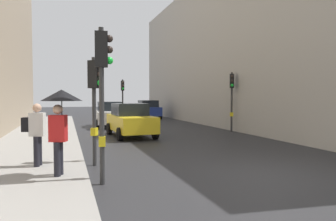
# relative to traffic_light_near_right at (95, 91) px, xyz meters

# --- Properties ---
(ground_plane) EXTENTS (120.00, 120.00, 0.00)m
(ground_plane) POSITION_rel_traffic_light_near_right_xyz_m (4.31, -2.56, -2.29)
(ground_plane) COLOR #28282B
(sidewalk_kerb) EXTENTS (3.48, 40.00, 0.16)m
(sidewalk_kerb) POSITION_rel_traffic_light_near_right_xyz_m (-2.06, 3.44, -2.21)
(sidewalk_kerb) COLOR gray
(sidewalk_kerb) RESTS_ON ground
(building_facade_right) EXTENTS (12.00, 33.67, 11.14)m
(building_facade_right) POSITION_rel_traffic_light_near_right_xyz_m (14.94, 11.37, 3.28)
(building_facade_right) COLOR #B2ADA3
(building_facade_right) RESTS_ON ground
(traffic_light_near_right) EXTENTS (0.44, 0.37, 3.32)m
(traffic_light_near_right) POSITION_rel_traffic_light_near_right_xyz_m (0.00, 0.00, 0.00)
(traffic_light_near_right) COLOR #2D2D2D
(traffic_light_near_right) RESTS_ON ground
(traffic_light_mid_street) EXTENTS (0.34, 0.45, 3.58)m
(traffic_light_mid_street) POSITION_rel_traffic_light_near_right_xyz_m (8.63, 7.08, 0.18)
(traffic_light_mid_street) COLOR #2D2D2D
(traffic_light_mid_street) RESTS_ON ground
(traffic_light_far_median) EXTENTS (0.25, 0.43, 3.57)m
(traffic_light_far_median) POSITION_rel_traffic_light_near_right_xyz_m (3.73, 16.93, 0.17)
(traffic_light_far_median) COLOR #2D2D2D
(traffic_light_far_median) RESTS_ON ground
(traffic_light_near_left) EXTENTS (0.44, 0.27, 3.77)m
(traffic_light_near_left) POSITION_rel_traffic_light_near_right_xyz_m (0.00, -2.18, 0.31)
(traffic_light_near_left) COLOR #2D2D2D
(traffic_light_near_left) RESTS_ON ground
(car_yellow_taxi) EXTENTS (2.22, 4.30, 1.76)m
(car_yellow_taxi) POSITION_rel_traffic_light_near_right_xyz_m (2.41, 6.72, -1.41)
(car_yellow_taxi) COLOR yellow
(car_yellow_taxi) RESTS_ON ground
(car_blue_van) EXTENTS (2.03, 4.20, 1.76)m
(car_blue_van) POSITION_rel_traffic_light_near_right_xyz_m (6.68, 20.03, -1.41)
(car_blue_van) COLOR navy
(car_blue_van) RESTS_ON ground
(car_white_compact) EXTENTS (2.19, 4.29, 1.76)m
(car_white_compact) POSITION_rel_traffic_light_near_right_xyz_m (2.05, 12.47, -1.41)
(car_white_compact) COLOR silver
(car_white_compact) RESTS_ON ground
(pedestrian_with_umbrella) EXTENTS (1.00, 1.00, 2.14)m
(pedestrian_with_umbrella) POSITION_rel_traffic_light_near_right_xyz_m (-0.97, -1.63, -0.45)
(pedestrian_with_umbrella) COLOR black
(pedestrian_with_umbrella) RESTS_ON sidewalk_kerb
(pedestrian_with_black_backpack) EXTENTS (0.65, 0.42, 1.77)m
(pedestrian_with_black_backpack) POSITION_rel_traffic_light_near_right_xyz_m (-1.66, -0.27, -1.13)
(pedestrian_with_black_backpack) COLOR black
(pedestrian_with_black_backpack) RESTS_ON sidewalk_kerb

